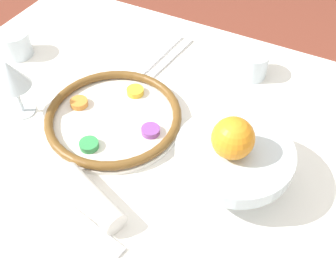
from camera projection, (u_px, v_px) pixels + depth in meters
name	position (u px, v px, depth m)	size (l,w,h in m)	color
dining_table	(151.00, 242.00, 1.10)	(1.25, 1.04, 0.75)	white
seder_plate	(114.00, 117.00, 0.89)	(0.31, 0.31, 0.03)	silver
wine_glass	(10.00, 76.00, 0.84)	(0.08, 0.08, 0.14)	silver
fruit_stand	(234.00, 156.00, 0.73)	(0.22, 0.22, 0.10)	silver
orange_fruit	(233.00, 138.00, 0.68)	(0.08, 0.08, 0.08)	orange
napkin_roll	(91.00, 197.00, 0.73)	(0.17, 0.10, 0.05)	white
cup_near	(16.00, 44.00, 1.04)	(0.08, 0.08, 0.06)	silver
cup_mid	(252.00, 64.00, 0.99)	(0.08, 0.08, 0.06)	silver
fork_left	(161.00, 54.00, 1.06)	(0.04, 0.19, 0.01)	silver
fork_right	(171.00, 57.00, 1.05)	(0.04, 0.19, 0.01)	silver
spoon	(87.00, 225.00, 0.72)	(0.17, 0.05, 0.01)	silver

